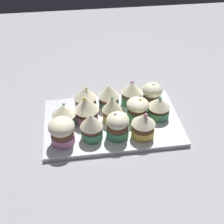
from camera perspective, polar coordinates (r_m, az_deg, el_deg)
name	(u,v)px	position (r cm, az deg, el deg)	size (l,w,h in cm)	color
ground_plane	(112,127)	(87.46, 0.00, -2.91)	(180.00, 180.00, 3.00)	#9E9EA3
baking_tray	(112,122)	(86.08, 0.00, -1.87)	(37.71, 24.36, 1.20)	silver
cupcake_0	(62,131)	(77.77, -9.33, -3.49)	(6.71, 6.71, 7.28)	pink
cupcake_1	(91,126)	(77.97, -3.86, -2.62)	(5.90, 5.90, 7.83)	#4C9E6B
cupcake_2	(118,125)	(78.67, 1.05, -2.48)	(6.03, 6.03, 7.40)	#4C9E6B
cupcake_3	(143,125)	(79.19, 5.88, -2.37)	(6.22, 6.22, 7.44)	#EFC651
cupcake_4	(64,114)	(83.36, -8.97, -0.38)	(6.52, 6.52, 7.00)	#4C9E6B
cupcake_5	(87,109)	(83.19, -4.77, 0.54)	(6.82, 6.82, 8.20)	pink
cupcake_6	(112,109)	(83.17, -0.08, 0.58)	(5.56, 5.56, 8.01)	#EFC651
cupcake_7	(137,108)	(84.97, 4.73, 0.82)	(6.20, 6.20, 6.77)	#4C9E6B
cupcake_8	(159,106)	(86.41, 8.70, 1.10)	(6.30, 6.30, 6.68)	#4C9E6B
cupcake_9	(85,98)	(88.26, -5.02, 2.65)	(6.56, 6.56, 7.28)	pink
cupcake_10	(110,96)	(88.54, -0.40, 3.10)	(6.23, 6.23, 7.38)	#4C9E6B
cupcake_11	(132,93)	(90.27, 3.71, 3.61)	(6.08, 6.08, 7.44)	#4C9E6B
cupcake_12	(152,94)	(90.37, 7.47, 3.37)	(5.82, 5.82, 7.27)	#4C9E6B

